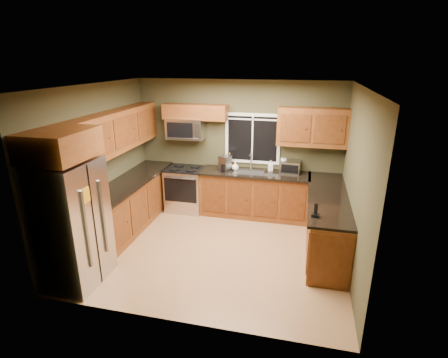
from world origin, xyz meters
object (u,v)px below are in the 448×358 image
at_px(cordless_phone, 316,213).
at_px(kettle, 223,165).
at_px(refrigerator, 72,224).
at_px(microwave, 186,129).
at_px(soap_bottle_b, 271,166).
at_px(soap_bottle_a, 230,160).
at_px(paper_towel_roll, 283,165).
at_px(range, 186,189).
at_px(soap_bottle_c, 235,166).
at_px(coffee_maker, 225,164).
at_px(toaster_oven, 290,167).

bearing_deg(cordless_phone, kettle, 134.86).
height_order(refrigerator, kettle, refrigerator).
xyz_separation_m(microwave, soap_bottle_b, (1.75, 0.06, -0.68)).
relative_size(refrigerator, soap_bottle_a, 5.96).
bearing_deg(paper_towel_roll, soap_bottle_b, -175.77).
relative_size(range, kettle, 3.55).
bearing_deg(soap_bottle_a, cordless_phone, -50.34).
height_order(kettle, soap_bottle_c, kettle).
relative_size(refrigerator, paper_towel_roll, 6.10).
bearing_deg(cordless_phone, coffee_maker, 134.18).
xyz_separation_m(soap_bottle_b, cordless_phone, (0.86, -2.02, -0.04)).
height_order(soap_bottle_a, cordless_phone, soap_bottle_a).
bearing_deg(toaster_oven, cordless_phone, -76.60).
xyz_separation_m(microwave, soap_bottle_a, (0.90, 0.09, -0.64)).
distance_m(toaster_oven, soap_bottle_a, 1.24).
xyz_separation_m(refrigerator, microwave, (0.69, 2.91, 0.83)).
distance_m(range, kettle, 1.01).
relative_size(toaster_oven, coffee_maker, 1.32).
distance_m(range, soap_bottle_a, 1.12).
relative_size(toaster_oven, cordless_phone, 1.98).
xyz_separation_m(toaster_oven, soap_bottle_b, (-0.39, 0.04, -0.02)).
height_order(kettle, soap_bottle_b, kettle).
height_order(coffee_maker, kettle, coffee_maker).
height_order(microwave, toaster_oven, microwave).
xyz_separation_m(refrigerator, kettle, (1.51, 2.74, 0.16)).
xyz_separation_m(toaster_oven, paper_towel_roll, (-0.14, 0.06, 0.01)).
xyz_separation_m(toaster_oven, cordless_phone, (0.47, -1.98, -0.06)).
height_order(range, kettle, kettle).
xyz_separation_m(coffee_maker, soap_bottle_c, (0.19, 0.10, -0.06)).
height_order(paper_towel_roll, soap_bottle_c, paper_towel_roll).
bearing_deg(coffee_maker, microwave, 168.99).
xyz_separation_m(coffee_maker, kettle, (-0.04, 0.00, -0.02)).
xyz_separation_m(kettle, soap_bottle_b, (0.93, 0.22, -0.02)).
height_order(soap_bottle_a, soap_bottle_c, soap_bottle_a).
bearing_deg(cordless_phone, soap_bottle_b, 113.02).
distance_m(range, toaster_oven, 2.22).
bearing_deg(soap_bottle_c, coffee_maker, -152.94).
height_order(microwave, soap_bottle_b, microwave).
distance_m(microwave, soap_bottle_c, 1.27).
relative_size(soap_bottle_b, soap_bottle_c, 1.22).
relative_size(kettle, paper_towel_roll, 0.90).
relative_size(coffee_maker, soap_bottle_c, 1.77).
bearing_deg(paper_towel_roll, microwave, -177.87).
distance_m(toaster_oven, coffee_maker, 1.29).
relative_size(coffee_maker, soap_bottle_a, 1.02).
xyz_separation_m(soap_bottle_b, soap_bottle_c, (-0.70, -0.13, -0.02)).
height_order(range, coffee_maker, coffee_maker).
bearing_deg(soap_bottle_c, refrigerator, -121.52).
height_order(range, cordless_phone, cordless_phone).
height_order(refrigerator, paper_towel_roll, refrigerator).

